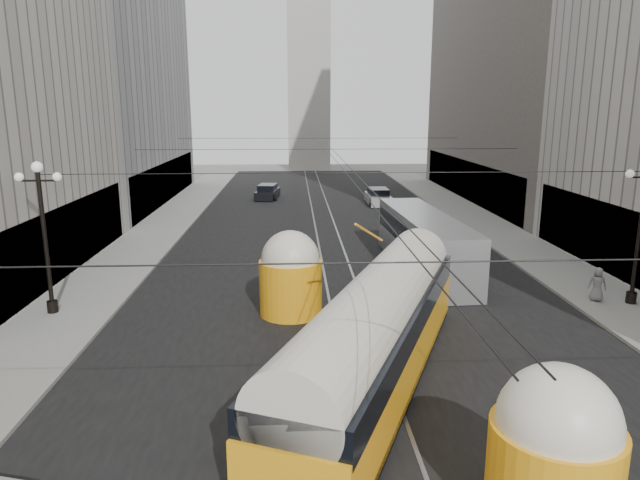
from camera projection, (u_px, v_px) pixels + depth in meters
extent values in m
cube|color=black|center=(328.00, 237.00, 38.91)|extent=(20.00, 85.00, 0.02)
cube|color=gray|center=(162.00, 227.00, 41.76)|extent=(4.00, 72.00, 0.15)
cube|color=gray|center=(484.00, 224.00, 42.85)|extent=(4.00, 72.00, 0.15)
cube|color=gray|center=(317.00, 237.00, 38.88)|extent=(0.12, 85.00, 0.04)
cube|color=gray|center=(339.00, 237.00, 38.95)|extent=(0.12, 85.00, 0.04)
cube|color=black|center=(68.00, 239.00, 29.55)|extent=(0.10, 18.00, 3.60)
cube|color=#999999|center=(91.00, 45.00, 49.94)|extent=(12.00, 28.00, 28.00)
cube|color=black|center=(167.00, 181.00, 52.91)|extent=(0.10, 25.20, 3.60)
cube|color=black|center=(617.00, 242.00, 28.88)|extent=(0.10, 18.00, 3.60)
cube|color=#514C47|center=(540.00, 24.00, 51.30)|extent=(12.00, 32.00, 32.00)
cube|color=black|center=(466.00, 179.00, 54.18)|extent=(0.10, 28.80, 3.60)
cube|color=#B2AFA8|center=(309.00, 84.00, 82.44)|extent=(6.00, 6.00, 24.00)
cylinder|color=black|center=(46.00, 243.00, 23.52)|extent=(0.18, 0.18, 6.00)
cylinder|color=black|center=(53.00, 306.00, 24.14)|extent=(0.44, 0.44, 0.50)
cylinder|color=black|center=(39.00, 181.00, 22.93)|extent=(1.60, 0.08, 0.08)
sphere|color=white|center=(37.00, 167.00, 22.81)|extent=(0.44, 0.44, 0.44)
sphere|color=white|center=(19.00, 177.00, 22.86)|extent=(0.36, 0.36, 0.36)
sphere|color=white|center=(57.00, 177.00, 22.93)|extent=(0.36, 0.36, 0.36)
cylinder|color=black|center=(639.00, 237.00, 24.66)|extent=(0.18, 0.18, 6.00)
cylinder|color=black|center=(631.00, 298.00, 25.28)|extent=(0.44, 0.44, 0.50)
sphere|color=white|center=(630.00, 174.00, 24.01)|extent=(0.36, 0.36, 0.36)
cylinder|color=black|center=(430.00, 262.00, 9.82)|extent=(25.00, 0.03, 0.03)
cylinder|color=black|center=(350.00, 173.00, 23.45)|extent=(25.00, 0.03, 0.03)
cylinder|color=black|center=(329.00, 149.00, 37.07)|extent=(25.00, 0.03, 0.03)
cylinder|color=black|center=(319.00, 138.00, 50.70)|extent=(25.00, 0.03, 0.03)
cylinder|color=black|center=(326.00, 148.00, 41.01)|extent=(0.03, 72.00, 0.03)
cylinder|color=black|center=(331.00, 148.00, 41.03)|extent=(0.03, 72.00, 0.03)
cube|color=#FFA716|center=(376.00, 352.00, 17.97)|extent=(7.96, 14.26, 1.74)
cube|color=black|center=(375.00, 376.00, 18.15)|extent=(7.79, 13.87, 0.31)
cube|color=black|center=(377.00, 319.00, 17.71)|extent=(7.89, 14.07, 0.87)
cylinder|color=silver|center=(377.00, 310.00, 17.64)|extent=(7.59, 13.95, 2.36)
cylinder|color=#FFA716|center=(552.00, 478.00, 11.71)|extent=(2.66, 2.66, 2.36)
sphere|color=silver|center=(558.00, 424.00, 11.43)|extent=(2.46, 2.46, 2.46)
cylinder|color=#FFA716|center=(291.00, 287.00, 24.18)|extent=(2.66, 2.66, 2.36)
sphere|color=silver|center=(290.00, 259.00, 23.90)|extent=(2.46, 2.46, 2.46)
cube|color=#B0B2B5|center=(424.00, 242.00, 30.72)|extent=(3.11, 12.05, 2.98)
cube|color=black|center=(424.00, 233.00, 30.61)|extent=(3.11, 11.64, 1.09)
cube|color=black|center=(455.00, 266.00, 24.88)|extent=(2.29, 0.22, 1.39)
cylinder|color=black|center=(416.00, 283.00, 27.01)|extent=(0.30, 0.99, 0.99)
cylinder|color=black|center=(468.00, 283.00, 27.12)|extent=(0.30, 0.99, 0.99)
cylinder|color=black|center=(389.00, 244.00, 34.79)|extent=(0.30, 0.99, 0.99)
cylinder|color=black|center=(429.00, 244.00, 34.90)|extent=(0.30, 0.99, 0.99)
cube|color=#BCBCBC|center=(378.00, 199.00, 52.18)|extent=(1.97, 4.70, 0.83)
cube|color=black|center=(378.00, 193.00, 52.05)|extent=(1.72, 2.59, 0.79)
cylinder|color=black|center=(371.00, 204.00, 50.63)|extent=(0.22, 0.67, 0.67)
cylinder|color=black|center=(390.00, 203.00, 50.71)|extent=(0.22, 0.67, 0.67)
cylinder|color=black|center=(366.00, 198.00, 53.73)|extent=(0.22, 0.67, 0.67)
cylinder|color=black|center=(385.00, 198.00, 53.81)|extent=(0.22, 0.67, 0.67)
cube|color=black|center=(268.00, 194.00, 55.51)|extent=(2.41, 4.63, 0.78)
cube|color=black|center=(267.00, 188.00, 55.39)|extent=(1.92, 2.63, 0.74)
cylinder|color=black|center=(258.00, 198.00, 54.05)|extent=(0.22, 0.63, 0.63)
cylinder|color=black|center=(276.00, 198.00, 54.12)|extent=(0.22, 0.63, 0.63)
cylinder|color=black|center=(260.00, 193.00, 56.97)|extent=(0.22, 0.63, 0.63)
cylinder|color=black|center=(276.00, 193.00, 57.05)|extent=(0.22, 0.63, 0.63)
imported|color=slate|center=(597.00, 284.00, 25.45)|extent=(0.88, 0.72, 1.54)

